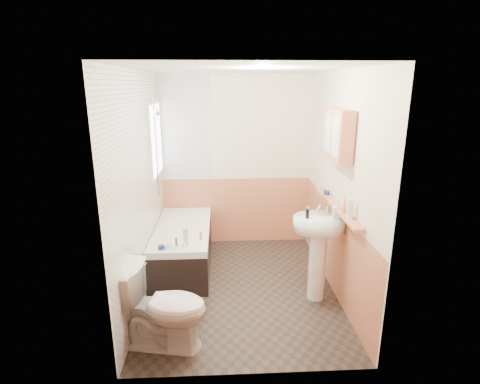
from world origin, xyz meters
name	(u,v)px	position (x,y,z in m)	size (l,w,h in m)	color
floor	(241,287)	(0.00, 0.00, 0.00)	(2.80, 2.80, 0.00)	black
ceiling	(241,69)	(0.00, 0.00, 2.50)	(2.80, 2.80, 0.00)	white
wall_back	(236,162)	(0.00, 1.41, 1.25)	(2.20, 0.02, 2.50)	#EEE2C5
wall_front	(251,237)	(0.00, -1.41, 1.25)	(2.20, 0.02, 2.50)	#EEE2C5
wall_left	(140,188)	(-1.11, 0.00, 1.25)	(0.02, 2.80, 2.50)	#EEE2C5
wall_right	(339,186)	(1.11, 0.00, 1.25)	(0.02, 2.80, 2.50)	#EEE2C5
wainscot_right	(333,247)	(1.09, 0.00, 0.50)	(0.01, 2.80, 1.00)	#DB835A
wainscot_front	(250,322)	(0.00, -1.39, 0.50)	(2.20, 0.01, 1.00)	#DB835A
wainscot_back	(236,210)	(0.00, 1.39, 0.50)	(2.20, 0.01, 1.00)	#DB835A
tile_cladding_left	(142,188)	(-1.09, 0.00, 1.25)	(0.01, 2.80, 2.50)	white
tile_return_back	(185,128)	(-0.73, 1.39, 1.75)	(0.75, 0.01, 1.50)	white
window	(156,140)	(-1.06, 0.95, 1.65)	(0.03, 0.79, 0.99)	white
bathtub	(183,246)	(-0.73, 0.59, 0.29)	(0.70, 1.57, 0.70)	black
shower_riser	(156,139)	(-1.04, 0.81, 1.68)	(0.11, 0.09, 1.30)	silver
toilet	(163,307)	(-0.76, -0.99, 0.40)	(0.45, 0.81, 0.79)	white
sink	(318,241)	(0.84, -0.26, 0.70)	(0.57, 0.46, 1.10)	white
pine_shelf	(336,206)	(1.04, -0.17, 1.07)	(0.10, 1.44, 0.03)	#DB835A
medicine_cabinet	(338,135)	(1.01, -0.14, 1.84)	(0.15, 0.59, 0.53)	#DB835A
foam_can	(350,209)	(1.04, -0.60, 1.18)	(0.06, 0.06, 0.19)	silver
green_bottle	(345,203)	(1.04, -0.43, 1.18)	(0.04, 0.04, 0.20)	orange
black_jar	(326,193)	(1.04, 0.23, 1.10)	(0.07, 0.07, 0.05)	navy
soap_bottle	(336,214)	(1.00, -0.30, 1.02)	(0.08, 0.19, 0.09)	silver
clear_bottle	(307,214)	(0.69, -0.30, 1.03)	(0.04, 0.04, 0.10)	black
blue_gel	(186,237)	(-0.63, 0.00, 0.67)	(0.06, 0.04, 0.21)	silver
cream_jar	(162,247)	(-0.90, -0.09, 0.58)	(0.07, 0.07, 0.05)	navy
orange_bottle	(201,236)	(-0.47, 0.16, 0.61)	(0.03, 0.03, 0.10)	orange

